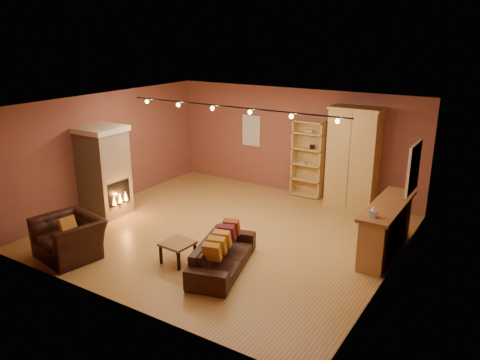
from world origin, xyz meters
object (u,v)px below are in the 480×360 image
Objects in this scene: bar_counter at (386,228)px; coffee_table at (178,245)px; armoire at (353,158)px; bookcase at (309,158)px; loveseat at (223,250)px; armchair at (69,231)px; fireplace at (104,171)px.

bar_counter is 3.80× the size of coffee_table.
armoire is 1.15× the size of bar_counter.
bookcase is at bearing 139.19° from bar_counter.
bookcase is at bearing 83.98° from coffee_table.
bookcase is 0.93× the size of bar_counter.
armchair is (-2.80, -1.14, 0.13)m from loveseat.
armoire is 1.89× the size of armchair.
loveseat is 3.03m from armchair.
bar_counter is 4.04m from coffee_table.
coffee_table is at bearing -18.98° from fireplace.
fireplace is 3.29m from coffee_table.
armoire is 6.66m from armchair.
armchair is at bearing 96.71° from loveseat.
loveseat is at bearing 32.76° from armchair.
bar_counter is (2.70, -2.33, -0.50)m from bookcase.
armchair is at bearing -154.62° from coffee_table.
bookcase is 3.53× the size of coffee_table.
fireplace is at bearing 161.02° from coffee_table.
loveseat is 0.90m from coffee_table.
armchair is at bearing -123.95° from armoire.
loveseat is 1.52× the size of armchair.
coffee_table is (-3.20, -2.45, -0.18)m from bar_counter.
coffee_table is at bearing -111.10° from armoire.
armoire is at bearing -27.05° from loveseat.
armoire reaches higher than coffee_table.
bar_counter is 3.23m from loveseat.
armoire reaches higher than armchair.
armchair reaches higher than bar_counter.
armoire is 4.36× the size of coffee_table.
bar_counter is 1.64× the size of armchair.
bar_counter is 1.08× the size of loveseat.
fireplace is at bearing -133.42° from bookcase.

